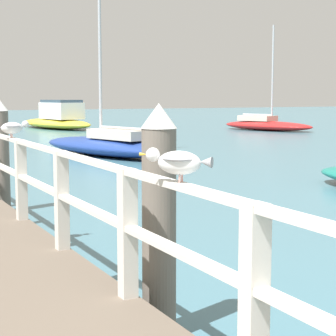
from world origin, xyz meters
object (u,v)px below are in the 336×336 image
Objects in this scene: seagull_background at (13,127)px; boat_4 at (58,119)px; dock_piling_far at (1,156)px; dock_piling_near at (159,220)px; seagull_foreground at (178,161)px; boat_0 at (108,144)px; boat_1 at (266,125)px.

boat_4 reaches higher than seagull_background.
dock_piling_far is 26.01m from boat_4.
boat_4 is at bearing 70.86° from dock_piling_far.
dock_piling_near is 1.26m from seagull_foreground.
dock_piling_far is at bearing 90.00° from dock_piling_near.
boat_0 is 1.20× the size of boat_1.
boat_1 is (18.80, 24.55, -1.24)m from seagull_foreground.
boat_1 reaches higher than seagull_background.
dock_piling_far is 9.78m from boat_0.
seagull_foreground is at bearing 64.43° from boat_4.
seagull_background is 12.20m from boat_0.
dock_piling_far is 2.63m from seagull_background.
dock_piling_near is 5.97m from dock_piling_far.
boat_1 reaches higher than dock_piling_near.
boat_0 is (5.21, 14.22, -0.60)m from dock_piling_near.
boat_1 reaches higher than seagull_foreground.
seagull_background is 28.55m from boat_4.
boat_0 is (5.60, 15.27, -1.20)m from seagull_foreground.
dock_piling_far is 0.27× the size of boat_0.
seagull_background is at bearing 28.76° from boat_1.
boat_4 is at bearing 30.80° from seagull_foreground.
boat_1 is (18.41, 17.54, -0.64)m from dock_piling_far.
seagull_foreground is 0.06× the size of boat_1.
boat_1 reaches higher than dock_piling_far.
dock_piling_far reaches higher than seagull_foreground.
boat_1 is 12.13m from boat_4.
seagull_background is 0.07× the size of boat_0.
seagull_foreground is at bearing 34.42° from boat_1.
seagull_background is (-0.37, -2.53, 0.60)m from dock_piling_far.
boat_0 is at bearing 69.88° from dock_piling_near.
seagull_foreground is 0.05× the size of boat_4.
dock_piling_near reaches higher than seagull_foreground.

